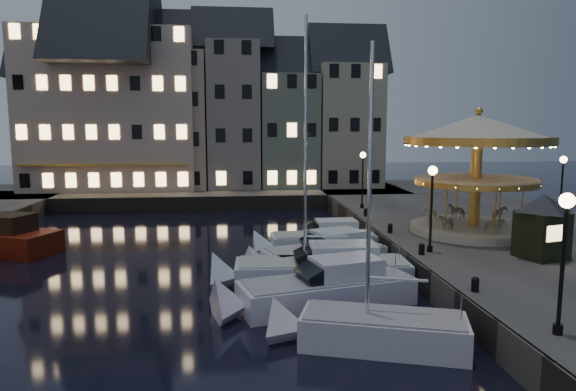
{
  "coord_description": "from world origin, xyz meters",
  "views": [
    {
      "loc": [
        -2.09,
        -22.44,
        7.33
      ],
      "look_at": [
        1.0,
        8.0,
        3.2
      ],
      "focal_mm": 32.0,
      "sensor_mm": 36.0,
      "label": 1
    }
  ],
  "objects": [
    {
      "name": "quaywall_e",
      "position": [
        6.0,
        6.0,
        0.65
      ],
      "size": [
        0.15,
        44.0,
        1.3
      ],
      "primitive_type": "cube",
      "color": "#47423A",
      "rests_on": "ground"
    },
    {
      "name": "townhouse_nf",
      "position": [
        9.25,
        30.0,
        8.28
      ],
      "size": [
        6.82,
        8.0,
        13.8
      ],
      "color": "#A7A285",
      "rests_on": "quay_north"
    },
    {
      "name": "bollard_b",
      "position": [
        6.6,
        0.5,
        1.6
      ],
      "size": [
        0.3,
        0.3,
        0.57
      ],
      "color": "black",
      "rests_on": "quay_east"
    },
    {
      "name": "bollard_a",
      "position": [
        6.6,
        -5.0,
        1.6
      ],
      "size": [
        0.3,
        0.3,
        0.57
      ],
      "color": "black",
      "rests_on": "quay_east"
    },
    {
      "name": "quay_north",
      "position": [
        -8.0,
        28.0,
        0.65
      ],
      "size": [
        44.0,
        12.0,
        1.3
      ],
      "primitive_type": "cube",
      "color": "#474442",
      "rests_on": "ground"
    },
    {
      "name": "motorboat_b",
      "position": [
        1.15,
        -2.48,
        0.64
      ],
      "size": [
        8.27,
        4.21,
        2.15
      ],
      "color": "silver",
      "rests_on": "ground"
    },
    {
      "name": "quay_east",
      "position": [
        14.0,
        6.0,
        0.65
      ],
      "size": [
        16.0,
        56.0,
        1.3
      ],
      "primitive_type": "cube",
      "color": "#474442",
      "rests_on": "ground"
    },
    {
      "name": "townhouse_nc",
      "position": [
        -8.0,
        30.0,
        8.78
      ],
      "size": [
        6.82,
        8.0,
        14.8
      ],
      "color": "tan",
      "rests_on": "quay_north"
    },
    {
      "name": "ticket_kiosk",
      "position": [
        11.83,
        -0.66,
        3.3
      ],
      "size": [
        2.88,
        2.88,
        3.37
      ],
      "color": "black",
      "rests_on": "quay_east"
    },
    {
      "name": "streetlamp_c",
      "position": [
        7.2,
        14.5,
        4.02
      ],
      "size": [
        0.44,
        0.44,
        4.17
      ],
      "color": "black",
      "rests_on": "quay_east"
    },
    {
      "name": "townhouse_na",
      "position": [
        -19.5,
        30.0,
        7.78
      ],
      "size": [
        5.5,
        8.0,
        12.8
      ],
      "color": "gray",
      "rests_on": "quay_north"
    },
    {
      "name": "streetlamp_d",
      "position": [
        18.5,
        8.0,
        4.02
      ],
      "size": [
        0.44,
        0.44,
        4.17
      ],
      "color": "black",
      "rests_on": "quay_east"
    },
    {
      "name": "hotel_corner",
      "position": [
        -14.0,
        30.0,
        9.78
      ],
      "size": [
        17.6,
        9.0,
        16.8
      ],
      "color": "beige",
      "rests_on": "quay_north"
    },
    {
      "name": "motorboat_e",
      "position": [
        2.52,
        6.41,
        0.64
      ],
      "size": [
        7.14,
        2.16,
        2.15
      ],
      "color": "silver",
      "rests_on": "ground"
    },
    {
      "name": "bollard_d",
      "position": [
        6.6,
        11.0,
        1.6
      ],
      "size": [
        0.3,
        0.3,
        0.57
      ],
      "color": "black",
      "rests_on": "quay_east"
    },
    {
      "name": "motorboat_a",
      "position": [
        2.16,
        -6.39,
        0.54
      ],
      "size": [
        6.52,
        3.8,
        10.8
      ],
      "color": "silver",
      "rests_on": "ground"
    },
    {
      "name": "townhouse_nb",
      "position": [
        -14.05,
        30.0,
        8.28
      ],
      "size": [
        6.16,
        8.0,
        13.8
      ],
      "color": "slate",
      "rests_on": "quay_north"
    },
    {
      "name": "streetlamp_b",
      "position": [
        7.2,
        1.0,
        4.02
      ],
      "size": [
        0.44,
        0.44,
        4.17
      ],
      "color": "black",
      "rests_on": "quay_east"
    },
    {
      "name": "streetlamp_a",
      "position": [
        7.2,
        -9.0,
        4.02
      ],
      "size": [
        0.44,
        0.44,
        4.17
      ],
      "color": "black",
      "rests_on": "quay_east"
    },
    {
      "name": "townhouse_nd",
      "position": [
        -2.25,
        30.0,
        9.28
      ],
      "size": [
        5.5,
        8.0,
        15.8
      ],
      "color": "gray",
      "rests_on": "quay_north"
    },
    {
      "name": "ground",
      "position": [
        0.0,
        0.0,
        0.0
      ],
      "size": [
        160.0,
        160.0,
        0.0
      ],
      "primitive_type": "plane",
      "color": "black",
      "rests_on": "ground"
    },
    {
      "name": "bollard_c",
      "position": [
        6.6,
        5.5,
        1.6
      ],
      "size": [
        0.3,
        0.3,
        0.57
      ],
      "color": "black",
      "rests_on": "quay_east"
    },
    {
      "name": "motorboat_d",
      "position": [
        2.01,
        3.03,
        0.64
      ],
      "size": [
        7.31,
        4.6,
        2.15
      ],
      "color": "silver",
      "rests_on": "ground"
    },
    {
      "name": "carousel",
      "position": [
        11.36,
        5.11,
        5.97
      ],
      "size": [
        8.1,
        8.1,
        7.09
      ],
      "color": "#BEB297",
      "rests_on": "quay_east"
    },
    {
      "name": "townhouse_ne",
      "position": [
        3.2,
        30.0,
        7.78
      ],
      "size": [
        6.16,
        8.0,
        12.8
      ],
      "color": "slate",
      "rests_on": "quay_north"
    },
    {
      "name": "motorboat_c",
      "position": [
        1.43,
        0.46,
        0.68
      ],
      "size": [
        9.13,
        2.75,
        12.12
      ],
      "color": "silver",
      "rests_on": "ground"
    },
    {
      "name": "quaywall_n",
      "position": [
        -6.0,
        22.0,
        0.65
      ],
      "size": [
        48.0,
        0.15,
        1.3
      ],
      "primitive_type": "cube",
      "color": "#47423A",
      "rests_on": "ground"
    }
  ]
}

